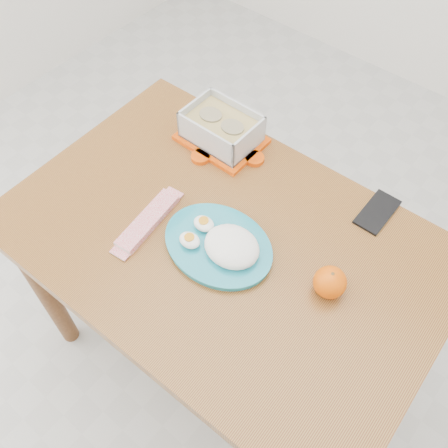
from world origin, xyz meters
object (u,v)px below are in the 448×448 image
Objects in this scene: rice_plate at (222,244)px; food_container at (221,129)px; orange_fruit at (330,282)px; smartphone at (377,212)px; dining_table at (224,260)px.

food_container is at bearing 129.58° from rice_plate.
orange_fruit is 0.55× the size of smartphone.
dining_table is 0.38m from food_container.
dining_table is 0.32m from orange_fruit.
smartphone is at bearing 94.79° from orange_fruit.
rice_plate is (0.02, -0.03, 0.13)m from dining_table.
dining_table is 14.55× the size of orange_fruit.
food_container is 1.67× the size of smartphone.
orange_fruit reaches higher than dining_table.
dining_table is 8.07× the size of smartphone.
rice_plate is at bearing -57.95° from dining_table.
food_container reaches higher than smartphone.
smartphone is (0.24, 0.35, -0.02)m from rice_plate.
rice_plate reaches higher than smartphone.
rice_plate is at bearing -49.85° from food_container.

